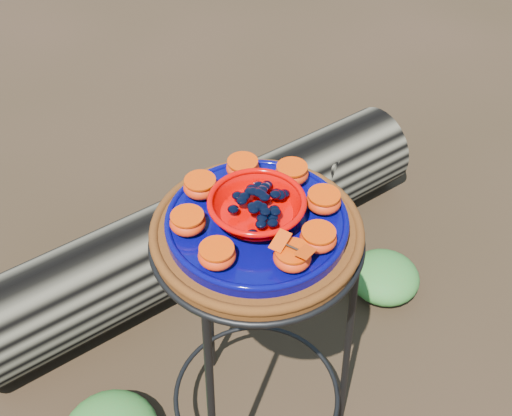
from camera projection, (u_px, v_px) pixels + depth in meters
plant_stand at (257, 347)px, 1.44m from camera, size 0.44×0.44×0.70m
terracotta_saucer at (257, 233)px, 1.18m from camera, size 0.39×0.39×0.03m
cobalt_plate at (257, 223)px, 1.16m from camera, size 0.33×0.33×0.02m
red_bowl at (257, 209)px, 1.14m from camera, size 0.17×0.17×0.05m
glass_gems at (257, 195)px, 1.12m from camera, size 0.13×0.13×0.02m
orange_half_0 at (292, 257)px, 1.07m from camera, size 0.06×0.06×0.04m
orange_half_1 at (318, 239)px, 1.10m from camera, size 0.06×0.06×0.04m
orange_half_2 at (324, 201)px, 1.16m from camera, size 0.06×0.06×0.04m
orange_half_3 at (292, 173)px, 1.22m from camera, size 0.06×0.06×0.04m
orange_half_4 at (243, 168)px, 1.23m from camera, size 0.06×0.06×0.04m
orange_half_5 at (200, 187)px, 1.19m from camera, size 0.06×0.06×0.04m
orange_half_6 at (188, 222)px, 1.13m from camera, size 0.06×0.06×0.04m
orange_half_7 at (217, 255)px, 1.07m from camera, size 0.06×0.06×0.04m
butterfly at (293, 247)px, 1.05m from camera, size 0.10×0.08×0.02m
driftwood_log at (207, 229)px, 2.00m from camera, size 1.50×0.43×0.28m
foliage_right at (384, 276)px, 1.97m from camera, size 0.22×0.22×0.11m
foliage_back at (85, 292)px, 1.91m from camera, size 0.28×0.28×0.14m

